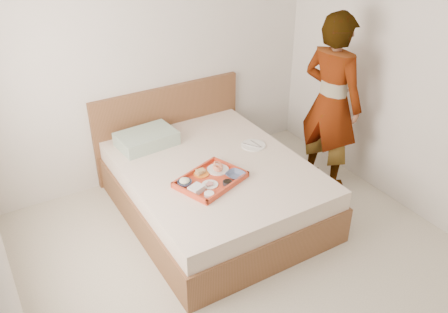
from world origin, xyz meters
TOP-DOWN VIEW (x-y plane):
  - ground at (0.00, 0.00)m, footprint 3.50×4.00m
  - wall_back at (0.00, 2.00)m, footprint 3.50×0.01m
  - wall_right at (1.75, 0.00)m, footprint 0.01×4.00m
  - bed at (0.10, 1.00)m, footprint 1.65×2.00m
  - headboard at (0.10, 1.97)m, footprint 1.65×0.06m
  - pillow at (-0.28, 1.66)m, footprint 0.58×0.42m
  - tray at (-0.07, 0.76)m, footprint 0.67×0.58m
  - prawn_plate at (0.07, 0.88)m, footprint 0.25×0.25m
  - navy_bowl_big at (0.14, 0.70)m, footprint 0.20×0.20m
  - sauce_dish at (0.02, 0.64)m, footprint 0.10×0.10m
  - meat_plate at (-0.11, 0.70)m, footprint 0.18×0.18m
  - bread_plate at (-0.09, 0.89)m, footprint 0.18×0.18m
  - salad_bowl at (-0.29, 0.82)m, footprint 0.16×0.16m
  - plastic_tub at (-0.25, 0.68)m, footprint 0.14×0.13m
  - cheese_round at (-0.19, 0.57)m, footprint 0.10×0.10m
  - dinner_plate at (0.60, 1.10)m, footprint 0.29×0.29m
  - person at (1.36, 0.88)m, footprint 0.56×0.73m

SIDE VIEW (x-z plane):
  - ground at x=0.00m, z-range -0.01..0.01m
  - bed at x=0.10m, z-range 0.00..0.53m
  - headboard at x=0.10m, z-range 0.00..0.95m
  - dinner_plate at x=0.60m, z-range 0.53..0.54m
  - meat_plate at x=-0.11m, z-range 0.55..0.56m
  - bread_plate at x=-0.09m, z-range 0.55..0.56m
  - prawn_plate at x=0.07m, z-range 0.55..0.56m
  - tray at x=-0.07m, z-range 0.53..0.58m
  - cheese_round at x=-0.19m, z-range 0.55..0.57m
  - sauce_dish at x=0.02m, z-range 0.55..0.58m
  - salad_bowl at x=-0.29m, z-range 0.55..0.58m
  - navy_bowl_big at x=0.14m, z-range 0.55..0.58m
  - plastic_tub at x=-0.25m, z-range 0.55..0.60m
  - pillow at x=-0.28m, z-range 0.53..0.66m
  - person at x=1.36m, z-range 0.00..1.80m
  - wall_back at x=0.00m, z-range 0.00..2.60m
  - wall_right at x=1.75m, z-range 0.00..2.60m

